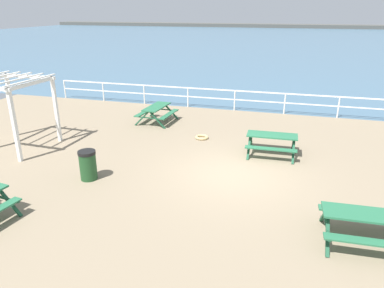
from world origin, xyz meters
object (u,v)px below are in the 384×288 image
picnic_table_near_left (157,110)px  lattice_pergola (10,97)px  picnic_table_far_left (363,221)px  litter_bin (88,165)px  picnic_table_near_right (272,139)px

picnic_table_near_left → lattice_pergola: (-4.02, -4.54, 1.41)m
picnic_table_far_left → litter_bin: 7.86m
picnic_table_near_left → picnic_table_near_right: (5.50, -2.62, 0.00)m
picnic_table_far_left → picnic_table_near_left: bearing=134.0°
picnic_table_near_right → picnic_table_near_left: bearing=153.0°
picnic_table_near_right → picnic_table_far_left: (2.39, -4.89, 0.00)m
picnic_table_near_left → picnic_table_near_right: size_ratio=1.03×
picnic_table_far_left → litter_bin: bearing=168.6°
lattice_pergola → picnic_table_far_left: bearing=-11.6°
picnic_table_near_left → picnic_table_far_left: bearing=-129.8°
picnic_table_near_left → litter_bin: bearing=-175.1°
picnic_table_near_right → picnic_table_far_left: size_ratio=0.99×
lattice_pergola → picnic_table_near_right: bearing=13.8°
lattice_pergola → litter_bin: bearing=-20.4°
picnic_table_near_left → picnic_table_far_left: size_ratio=1.02×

